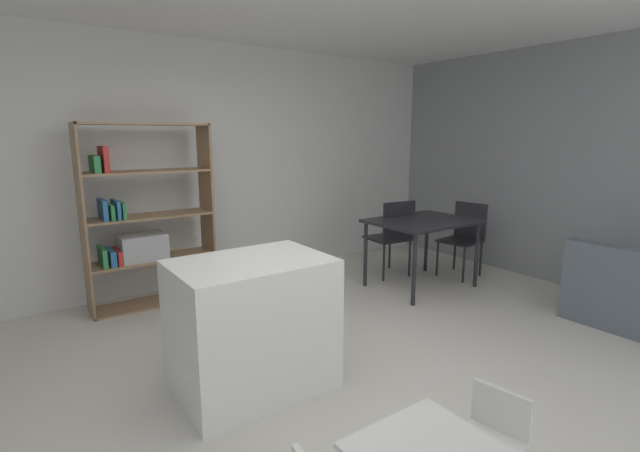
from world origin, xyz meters
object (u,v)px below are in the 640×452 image
object	(u,v)px
open_bookshelf	(142,224)
child_chair_right	(491,438)
kitchen_island	(252,325)
dining_table	(422,227)
dining_chair_window_side	(465,233)
dining_chair_far	(393,232)

from	to	relation	value
open_bookshelf	child_chair_right	distance (m)	3.66
kitchen_island	open_bookshelf	bearing A→B (deg)	95.07
dining_table	dining_chair_window_side	distance (m)	0.81
open_bookshelf	child_chair_right	bearing A→B (deg)	-79.25
dining_chair_window_side	open_bookshelf	bearing A→B (deg)	-115.82
dining_chair_window_side	dining_table	bearing A→B (deg)	-95.89
open_bookshelf	child_chair_right	xyz separation A→B (m)	(0.68, -3.56, -0.55)
dining_chair_window_side	dining_chair_far	size ratio (longest dim) A/B	0.94
dining_chair_far	dining_chair_window_side	bearing A→B (deg)	157.10
dining_chair_window_side	dining_chair_far	bearing A→B (deg)	-125.51
kitchen_island	child_chair_right	size ratio (longest dim) A/B	1.97
open_bookshelf	dining_chair_far	distance (m)	2.84
kitchen_island	dining_chair_window_side	xyz separation A→B (m)	(3.33, 0.83, 0.07)
dining_table	dining_chair_window_side	bearing A→B (deg)	0.85
dining_chair_far	open_bookshelf	bearing A→B (deg)	-10.10
dining_table	dining_chair_far	bearing A→B (deg)	91.36
child_chair_right	dining_chair_window_side	bearing A→B (deg)	120.29
kitchen_island	child_chair_right	world-z (taller)	kitchen_island
open_bookshelf	dining_chair_far	size ratio (longest dim) A/B	1.94
open_bookshelf	dining_table	distance (m)	2.99
dining_table	open_bookshelf	bearing A→B (deg)	155.76
open_bookshelf	dining_chair_far	bearing A→B (deg)	-15.97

